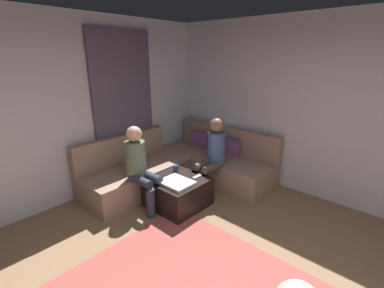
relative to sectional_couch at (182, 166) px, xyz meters
The scene contains 10 objects.
wall_back 2.57m from the sectional_couch, 27.05° to the left, with size 6.00×0.12×2.70m, color silver.
wall_left 2.33m from the sectional_couch, 114.60° to the right, with size 0.12×6.00×2.70m, color silver.
curtain_panel 1.36m from the sectional_couch, 142.74° to the right, with size 0.06×1.10×2.50m, color #595166.
sectional_couch is the anchor object (origin of this frame).
ottoman 0.80m from the sectional_couch, 50.81° to the right, with size 0.76×0.76×0.42m, color black.
folded_blanket 0.96m from the sectional_couch, 50.71° to the right, with size 0.44×0.36×0.04m, color white.
coffee_mug 0.55m from the sectional_couch, 57.11° to the right, with size 0.08×0.08×0.10m, color #334C72.
game_remote 0.80m from the sectional_couch, 30.06° to the right, with size 0.05×0.15×0.02m, color white.
person_on_couch_back 0.72m from the sectional_couch, ahead, with size 0.30×0.60×1.20m.
person_on_couch_side 1.07m from the sectional_couch, 81.54° to the right, with size 0.60×0.30×1.20m.
Camera 1 is at (0.92, -1.20, 2.12)m, focal length 25.04 mm.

